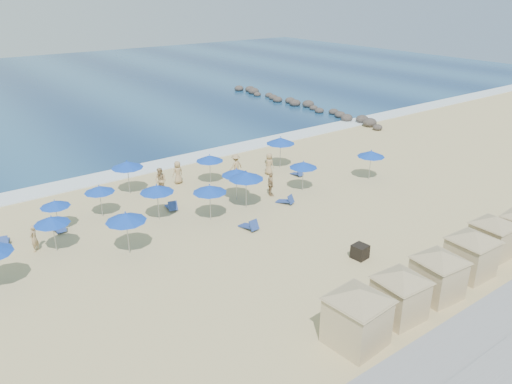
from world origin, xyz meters
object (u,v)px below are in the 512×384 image
rock_jetty (300,104)px  cabana_2 (439,268)px  umbrella_9 (281,141)px  umbrella_11 (371,154)px  trash_bin (360,252)px  umbrella_13 (236,172)px  umbrella_10 (303,165)px  umbrella_3 (126,217)px  beachgoer_3 (236,166)px  cabana_3 (472,248)px  umbrella_4 (127,165)px  beachgoer_1 (161,181)px  umbrella_6 (210,189)px  umbrella_7 (210,158)px  beachgoer_0 (34,238)px  beachgoer_5 (269,164)px  cabana_0 (358,309)px  cabana_4 (493,231)px  umbrella_2 (99,189)px  umbrella_0 (55,204)px  beachgoer_2 (271,184)px  beachgoer_4 (178,172)px  umbrella_1 (52,220)px  cabana_1 (401,288)px  umbrella_8 (246,175)px  umbrella_5 (157,189)px

rock_jetty → cabana_2: cabana_2 is taller
umbrella_9 → umbrella_11: size_ratio=1.11×
trash_bin → umbrella_11: bearing=32.8°
umbrella_13 → umbrella_10: bearing=-17.1°
rock_jetty → umbrella_10: 27.34m
umbrella_3 → rock_jetty: bearing=34.4°
trash_bin → beachgoer_3: size_ratio=0.42×
cabana_3 → umbrella_3: cabana_3 is taller
trash_bin → beachgoer_3: bearing=77.1°
umbrella_4 → beachgoer_1: bearing=-33.1°
umbrella_6 → rock_jetty: bearing=38.8°
umbrella_7 → umbrella_9: 6.52m
beachgoer_0 → beachgoer_5: beachgoer_5 is taller
cabana_0 → cabana_4: cabana_0 is taller
umbrella_2 → umbrella_9: 15.24m
umbrella_11 → umbrella_0: bearing=165.9°
beachgoer_2 → umbrella_13: bearing=90.1°
cabana_0 → rock_jetty: bearing=51.7°
umbrella_9 → umbrella_13: size_ratio=1.12×
cabana_3 → umbrella_4: (-9.66, 20.73, 0.66)m
trash_bin → cabana_4: (5.99, -4.12, 1.11)m
umbrella_0 → beachgoer_5: umbrella_0 is taller
umbrella_13 → beachgoer_4: size_ratio=1.35×
umbrella_1 → umbrella_2: bearing=37.8°
cabana_3 → umbrella_4: 22.88m
beachgoer_4 → cabana_1: bearing=82.8°
trash_bin → beachgoer_5: beachgoer_5 is taller
umbrella_7 → umbrella_10: umbrella_7 is taller
umbrella_8 → umbrella_13: 1.55m
umbrella_0 → beachgoer_5: 16.41m
umbrella_4 → umbrella_11: umbrella_4 is taller
beachgoer_0 → beachgoer_4: 12.34m
umbrella_1 → umbrella_3: size_ratio=0.87×
umbrella_0 → umbrella_13: (11.44, -2.66, 0.28)m
trash_bin → umbrella_8: umbrella_8 is taller
umbrella_13 → beachgoer_2: bearing=-20.1°
umbrella_8 → umbrella_11: bearing=-7.1°
umbrella_4 → umbrella_2: bearing=-139.9°
cabana_4 → beachgoer_0: (-20.10, 15.62, -0.70)m
umbrella_10 → beachgoer_4: (-6.61, 6.72, -1.12)m
umbrella_2 → beachgoer_3: umbrella_2 is taller
cabana_1 → umbrella_0: bearing=118.3°
umbrella_2 → umbrella_13: umbrella_13 is taller
umbrella_10 → cabana_0: bearing=-124.1°
umbrella_3 → umbrella_8: umbrella_8 is taller
cabana_2 → umbrella_9: size_ratio=1.61×
umbrella_1 → umbrella_5: umbrella_5 is taller
cabana_0 → cabana_1: cabana_0 is taller
umbrella_1 → umbrella_7: 13.05m
umbrella_10 → umbrella_5: bearing=170.3°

